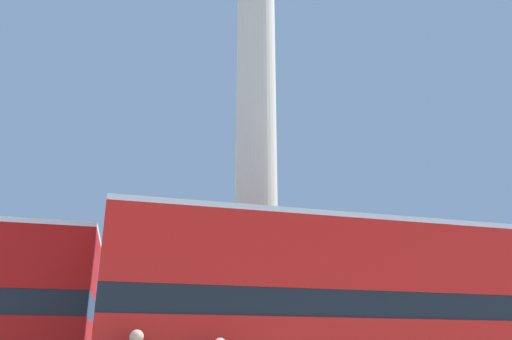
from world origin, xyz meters
TOP-DOWN VIEW (x-y plane):
  - monument_column at (0.00, 0.00)m, footprint 4.50×4.50m
  - bus_a at (1.06, -6.82)m, footprint 11.33×3.52m
  - street_lamp at (-3.98, -2.00)m, footprint 0.41×0.41m

SIDE VIEW (x-z plane):
  - bus_a at x=1.06m, z-range 0.23..4.55m
  - street_lamp at x=-3.98m, z-range 0.28..6.18m
  - monument_column at x=0.00m, z-range -3.45..22.46m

